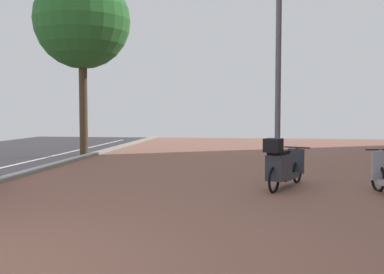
% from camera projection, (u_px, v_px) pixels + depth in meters
% --- Properties ---
extents(scooter_near, '(0.95, 1.66, 0.98)m').
position_uv_depth(scooter_near, '(282.00, 165.00, 8.20)').
color(scooter_near, black).
rests_on(scooter_near, ground).
extents(lamp_post, '(0.20, 0.52, 5.88)m').
position_uv_depth(lamp_post, '(279.00, 36.00, 10.98)').
color(lamp_post, slate).
rests_on(lamp_post, ground).
extents(street_tree, '(3.00, 3.00, 5.76)m').
position_uv_depth(street_tree, '(82.00, 21.00, 13.99)').
color(street_tree, brown).
rests_on(street_tree, ground).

